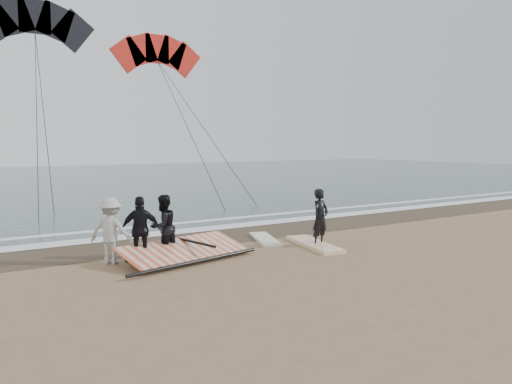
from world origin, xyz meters
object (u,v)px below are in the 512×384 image
man_main (320,218)px  board_white (314,244)px  board_cream (265,239)px  sail_rig (180,252)px

man_main → board_white: 0.85m
board_cream → sail_rig: size_ratio=0.54×
man_main → sail_rig: man_main is taller
man_main → sail_rig: 4.41m
board_white → board_cream: bearing=130.0°
sail_rig → man_main: bearing=-9.7°
board_white → board_cream: board_white is taller
board_white → sail_rig: size_ratio=0.65×
board_white → board_cream: (-0.82, 1.51, -0.01)m
board_cream → sail_rig: 3.47m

